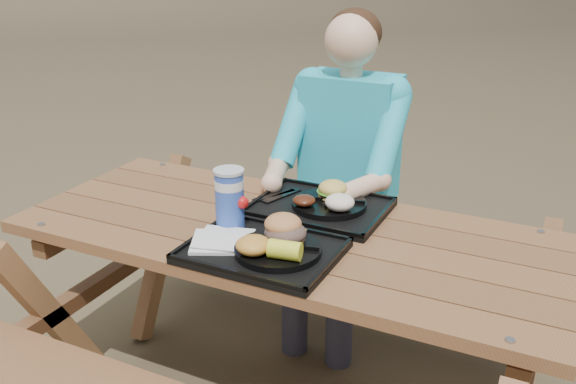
% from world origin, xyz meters
% --- Properties ---
extents(picnic_table, '(1.80, 1.49, 0.75)m').
position_xyz_m(picnic_table, '(0.00, 0.00, 0.38)').
color(picnic_table, '#999999').
rests_on(picnic_table, ground).
extents(tray_near, '(0.45, 0.35, 0.02)m').
position_xyz_m(tray_near, '(0.01, -0.20, 0.76)').
color(tray_near, black).
rests_on(tray_near, picnic_table).
extents(tray_far, '(0.45, 0.35, 0.02)m').
position_xyz_m(tray_far, '(0.04, 0.18, 0.76)').
color(tray_far, black).
rests_on(tray_far, picnic_table).
extents(plate_near, '(0.26, 0.26, 0.02)m').
position_xyz_m(plate_near, '(0.07, -0.20, 0.78)').
color(plate_near, black).
rests_on(plate_near, tray_near).
extents(plate_far, '(0.26, 0.26, 0.02)m').
position_xyz_m(plate_far, '(0.07, 0.19, 0.78)').
color(plate_far, black).
rests_on(plate_far, tray_far).
extents(napkin_stack, '(0.22, 0.22, 0.02)m').
position_xyz_m(napkin_stack, '(-0.12, -0.22, 0.78)').
color(napkin_stack, silver).
rests_on(napkin_stack, tray_near).
extents(soda_cup, '(0.09, 0.09, 0.19)m').
position_xyz_m(soda_cup, '(-0.16, -0.11, 0.86)').
color(soda_cup, '#163BA8').
rests_on(soda_cup, tray_near).
extents(condiment_bbq, '(0.05, 0.05, 0.03)m').
position_xyz_m(condiment_bbq, '(0.00, -0.08, 0.78)').
color(condiment_bbq, '#320805').
rests_on(condiment_bbq, tray_near).
extents(condiment_mustard, '(0.04, 0.04, 0.03)m').
position_xyz_m(condiment_mustard, '(0.08, -0.08, 0.78)').
color(condiment_mustard, '#C98C16').
rests_on(condiment_mustard, tray_near).
extents(sandwich, '(0.12, 0.12, 0.12)m').
position_xyz_m(sandwich, '(0.07, -0.15, 0.85)').
color(sandwich, '#C07A44').
rests_on(sandwich, plate_near).
extents(mac_cheese, '(0.10, 0.10, 0.05)m').
position_xyz_m(mac_cheese, '(0.02, -0.27, 0.82)').
color(mac_cheese, gold).
rests_on(mac_cheese, plate_near).
extents(corn_cob, '(0.11, 0.11, 0.06)m').
position_xyz_m(corn_cob, '(0.12, -0.26, 0.82)').
color(corn_cob, '#F3F734').
rests_on(corn_cob, plate_near).
extents(cutlery_far, '(0.08, 0.18, 0.01)m').
position_xyz_m(cutlery_far, '(-0.12, 0.20, 0.77)').
color(cutlery_far, black).
rests_on(cutlery_far, tray_far).
extents(burger, '(0.11, 0.11, 0.09)m').
position_xyz_m(burger, '(0.06, 0.23, 0.84)').
color(burger, '#E0B94F').
rests_on(burger, plate_far).
extents(baked_beans, '(0.08, 0.08, 0.04)m').
position_xyz_m(baked_beans, '(0.00, 0.12, 0.81)').
color(baked_beans, '#4C1E0F').
rests_on(baked_beans, plate_far).
extents(potato_salad, '(0.10, 0.10, 0.06)m').
position_xyz_m(potato_salad, '(0.13, 0.13, 0.82)').
color(potato_salad, white).
rests_on(potato_salad, plate_far).
extents(diner, '(0.48, 0.84, 1.28)m').
position_xyz_m(diner, '(-0.05, 0.66, 0.64)').
color(diner, teal).
rests_on(diner, ground).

